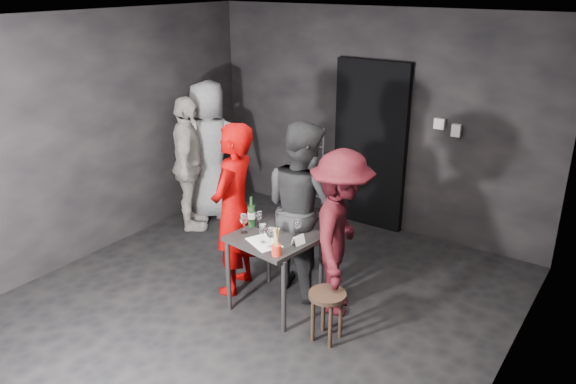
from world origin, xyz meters
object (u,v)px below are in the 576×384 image
Objects in this scene: woman_black at (303,193)px; bystander_cream at (188,156)px; hand_truck at (309,197)px; breadstick_cup at (277,242)px; wine_bottle at (252,215)px; tasting_table at (275,245)px; stool at (327,303)px; bystander_grey at (208,136)px; man_maroon at (341,228)px; server_red at (233,196)px.

bystander_cream is at bearing 7.00° from woman_black.
breadstick_cup is (1.19, -2.44, 0.65)m from hand_truck.
hand_truck reaches higher than wine_bottle.
tasting_table is 2.15m from bystander_cream.
stool is 2.91m from bystander_cream.
hand_truck is at bearing 116.11° from breadstick_cup.
bystander_grey is 2.76m from breadstick_cup.
hand_truck is 3.91× the size of wine_bottle.
bystander_grey reaches higher than stool.
stool is at bearing -47.64° from hand_truck.
stool is 1.53× the size of wine_bottle.
wine_bottle is (1.68, -1.27, -0.23)m from bystander_grey.
man_maroon is 0.78× the size of bystander_grey.
bystander_grey reaches higher than hand_truck.
wine_bottle is at bearing 77.94° from server_red.
stool is at bearing 176.94° from man_maroon.
breadstick_cup is (0.24, -0.31, 0.22)m from tasting_table.
hand_truck is 0.70× the size of man_maroon.
server_red is at bearing 56.65° from woman_black.
bystander_cream is at bearing 151.49° from breadstick_cup.
bystander_grey is (-1.46, 1.27, 0.08)m from server_red.
stool is at bearing 65.87° from server_red.
stool is 3.16m from bystander_grey.
man_maroon is at bearing 16.53° from wine_bottle.
bystander_cream reaches higher than breadstick_cup.
woman_black reaches higher than man_maroon.
bystander_grey reaches higher than wine_bottle.
server_red is (0.43, -2.09, 0.80)m from hand_truck.
server_red is at bearing 155.50° from breadstick_cup.
bystander_cream is 2.49m from breadstick_cup.
bystander_cream is at bearing 55.52° from man_maroon.
bystander_grey is at bearing 146.60° from tasting_table.
tasting_table is at bearing -7.87° from wine_bottle.
woman_black is 2.18m from bystander_grey.
server_red is 6.66× the size of wine_bottle.
server_red is 0.85m from breadstick_cup.
tasting_table is at bearing 121.52° from bystander_grey.
tasting_table is 2.42m from bystander_grey.
man_maroon is 2.55m from bystander_cream.
woman_black reaches higher than hand_truck.
server_red is at bearing 175.80° from tasting_table.
wine_bottle is at bearing 166.47° from stool.
bystander_cream is at bearing 157.86° from stool.
stool is at bearing -151.69° from bystander_cream.
bystander_cream is (-0.99, -1.25, 0.73)m from hand_truck.
woman_black is at bearing -53.02° from hand_truck.
bystander_cream is 6.97× the size of breadstick_cup.
hand_truck is 4.38× the size of breadstick_cup.
wine_bottle is at bearing 71.04° from woman_black.
stool is 1.16m from woman_black.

